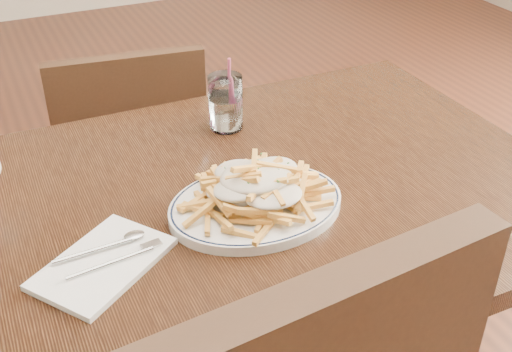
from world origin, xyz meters
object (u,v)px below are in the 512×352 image
fries_plate (256,205)px  loaded_fries (256,183)px  water_glass (226,105)px  chair_far (133,166)px  table (238,228)px

fries_plate → loaded_fries: size_ratio=1.40×
loaded_fries → fries_plate: bearing=0.0°
fries_plate → water_glass: water_glass is taller
loaded_fries → chair_far: bearing=94.2°
chair_far → loaded_fries: bearing=-85.8°
chair_far → fries_plate: chair_far is taller
chair_far → water_glass: water_glass is taller
table → loaded_fries: (0.01, -0.06, 0.14)m
fries_plate → loaded_fries: loaded_fries is taller
loaded_fries → water_glass: size_ratio=1.65×
chair_far → water_glass: size_ratio=5.27×
table → loaded_fries: loaded_fries is taller
chair_far → fries_plate: size_ratio=2.28×
fries_plate → water_glass: bearing=76.8°
table → water_glass: bearing=71.7°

